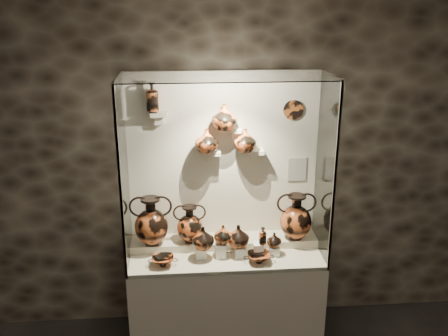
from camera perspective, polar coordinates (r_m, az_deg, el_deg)
The scene contains 36 objects.
wall_back at distance 4.46m, azimuth -0.11°, elevation 0.89°, with size 5.00×0.02×3.20m, color black.
plinth at distance 4.70m, azimuth 0.22°, elevation -14.40°, with size 1.70×0.60×0.80m, color beige.
front_tier at distance 4.49m, azimuth 0.23°, elevation -9.98°, with size 1.68×0.58×0.03m, color beige.
rear_tier at distance 4.62m, azimuth 0.04°, elevation -8.55°, with size 1.70×0.25×0.10m, color beige.
back_panel at distance 4.46m, azimuth -0.10°, elevation 0.87°, with size 1.70×0.03×1.60m, color beige.
glass_front at distance 3.89m, azimuth 0.61°, elevation -1.94°, with size 1.70×0.01×1.60m, color white.
glass_left at distance 4.18m, azimuth -11.39°, elevation -0.79°, with size 0.01×0.60×1.60m, color white.
glass_right at distance 4.31m, azimuth 11.51°, elevation -0.17°, with size 0.01×0.60×1.60m, color white.
glass_top at distance 3.97m, azimuth 0.26°, elevation 10.41°, with size 1.70×0.60×0.01m, color white.
frame_post_left at distance 3.91m, azimuth -11.76°, elevation -2.22°, with size 0.02×0.02×1.60m, color gray.
frame_post_right at distance 4.05m, azimuth 12.53°, elevation -1.52°, with size 0.02×0.02×1.60m, color gray.
pedestal_a at distance 4.40m, azimuth -2.61°, elevation -9.65°, with size 0.09×0.09×0.10m, color white.
pedestal_b at distance 4.40m, azimuth -0.37°, elevation -9.40°, with size 0.09×0.09×0.13m, color white.
pedestal_c at distance 4.42m, azimuth 1.85°, elevation -9.54°, with size 0.09×0.09×0.09m, color white.
pedestal_d at distance 4.44m, azimuth 3.94°, elevation -9.28°, with size 0.09×0.09×0.12m, color white.
pedestal_e at distance 4.47m, azimuth 5.73°, elevation -9.41°, with size 0.09×0.09×0.08m, color white.
bracket_ul at distance 4.26m, azimuth -7.46°, elevation 6.12°, with size 0.14×0.12×0.04m, color beige.
bracket_ca at distance 4.35m, azimuth -1.34°, elevation 1.78°, with size 0.14×0.12×0.04m, color beige.
bracket_cb at distance 4.31m, azimuth 1.30°, elevation 4.38°, with size 0.10×0.12×0.04m, color beige.
bracket_cc at distance 4.39m, azimuth 3.62°, elevation 1.89°, with size 0.14×0.12×0.04m, color beige.
amphora_left at distance 4.44m, azimuth -8.32°, elevation -6.03°, with size 0.36×0.36×0.45m, color #A94A20, non-canonical shape.
amphora_mid at distance 4.48m, azimuth -3.94°, elevation -6.38°, with size 0.28×0.28×0.35m, color #C65223, non-canonical shape.
amphora_right at distance 4.55m, azimuth 8.23°, elevation -5.54°, with size 0.34×0.34×0.43m, color #A94A20, non-canonical shape.
jug_a at distance 4.32m, azimuth -2.42°, elevation -7.99°, with size 0.19×0.19×0.20m, color #A94A20.
jug_b at distance 4.35m, azimuth -0.11°, elevation -7.59°, with size 0.16×0.16×0.17m, color #C65223.
jug_c at distance 4.37m, azimuth 1.64°, elevation -7.78°, with size 0.19×0.19×0.20m, color #A94A20.
jug_e at distance 4.42m, azimuth 5.75°, elevation -8.15°, with size 0.13×0.13×0.13m, color #A94A20.
lekythos_small at distance 4.36m, azimuth 4.45°, elevation -7.63°, with size 0.08×0.08×0.18m, color #C65223, non-canonical shape.
kylix_left at distance 4.32m, azimuth -6.99°, elevation -10.42°, with size 0.24×0.20×0.10m, color #C65223, non-canonical shape.
kylix_right at distance 4.34m, azimuth 4.00°, elevation -10.10°, with size 0.25×0.21×0.10m, color #A94A20, non-canonical shape.
lekythos_tall at distance 4.22m, azimuth -8.20°, elevation 8.17°, with size 0.11×0.11×0.28m, color #A94A20, non-canonical shape.
ovoid_vase_a at distance 4.27m, azimuth -2.00°, elevation 3.13°, with size 0.20×0.20×0.21m, color #C65223.
ovoid_vase_b at distance 4.22m, azimuth 0.04°, elevation 5.84°, with size 0.21×0.21×0.22m, color #C65223.
ovoid_vase_c at distance 4.30m, azimuth 2.43°, elevation 3.18°, with size 0.19×0.19×0.20m, color #C65223.
wall_plate at distance 4.40m, azimuth 7.92°, elevation 6.59°, with size 0.17×0.17×0.02m, color #A25020.
info_placard at distance 4.57m, azimuth 8.36°, elevation -0.14°, with size 0.17×0.01×0.22m, color beige.
Camera 1 is at (-0.33, -1.73, 2.99)m, focal length 40.00 mm.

